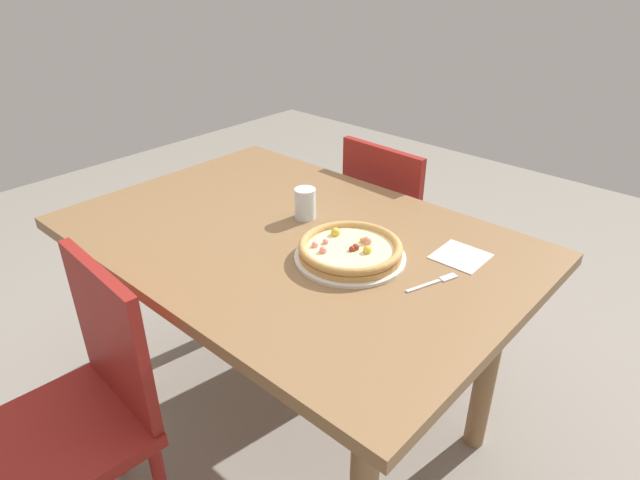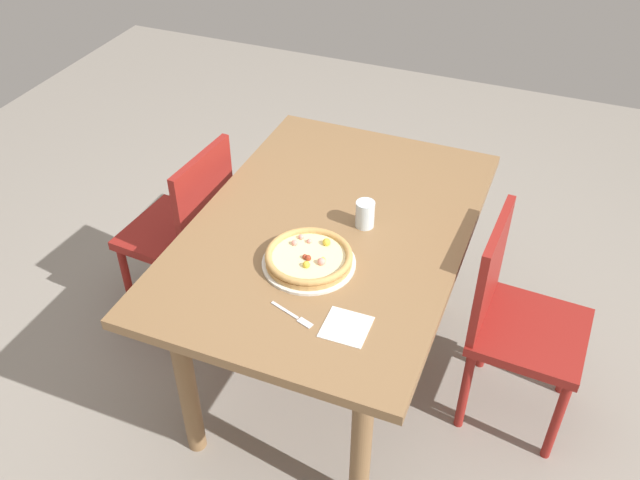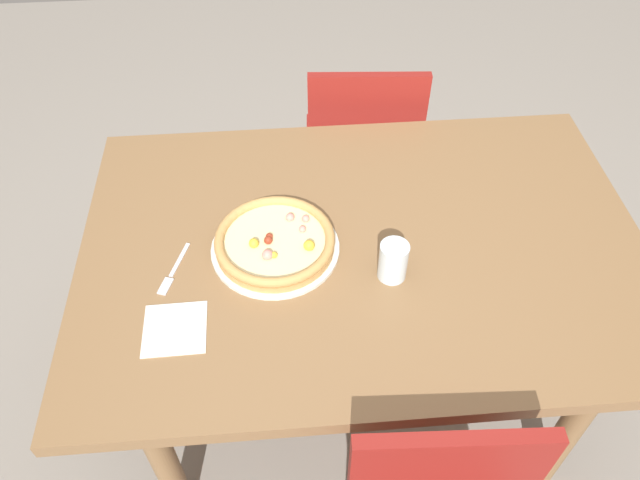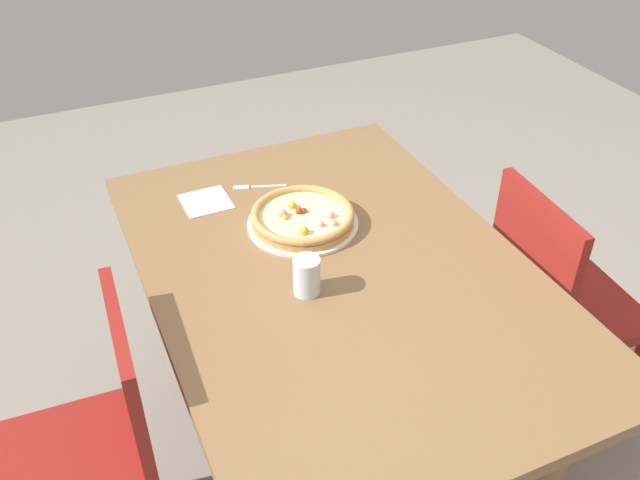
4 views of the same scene
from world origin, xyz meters
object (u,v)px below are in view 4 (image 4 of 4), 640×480
(dining_table, at_px, (338,298))
(napkin, at_px, (206,201))
(chair_near, at_px, (554,300))
(plate, at_px, (303,224))
(drinking_glass, at_px, (307,276))
(fork, at_px, (255,187))
(chair_far, at_px, (94,449))
(pizza, at_px, (303,216))

(dining_table, xyz_separation_m, napkin, (0.45, 0.23, 0.10))
(dining_table, xyz_separation_m, chair_near, (-0.10, -0.70, -0.18))
(plate, relative_size, napkin, 2.28)
(dining_table, relative_size, drinking_glass, 14.02)
(dining_table, height_order, fork, fork)
(chair_near, distance_m, chair_far, 1.40)
(plate, relative_size, fork, 1.98)
(drinking_glass, height_order, napkin, drinking_glass)
(chair_near, relative_size, chair_far, 1.00)
(fork, bearing_deg, dining_table, 116.64)
(chair_near, bearing_deg, plate, -110.27)
(napkin, bearing_deg, drinking_glass, -167.17)
(dining_table, xyz_separation_m, pizza, (0.22, 0.01, 0.13))
(chair_far, relative_size, pizza, 2.96)
(drinking_glass, bearing_deg, napkin, 12.83)
(chair_far, relative_size, napkin, 6.26)
(napkin, bearing_deg, plate, -136.48)
(chair_far, height_order, plate, chair_far)
(plate, height_order, napkin, plate)
(chair_near, relative_size, fork, 5.43)
(plate, bearing_deg, napkin, 43.52)
(dining_table, bearing_deg, napkin, 26.67)
(chair_far, bearing_deg, fork, -46.15)
(pizza, distance_m, drinking_glass, 0.29)
(chair_far, bearing_deg, pizza, -63.51)
(dining_table, xyz_separation_m, plate, (0.22, 0.01, 0.11))
(drinking_glass, xyz_separation_m, napkin, (0.51, 0.12, -0.05))
(fork, bearing_deg, plate, 121.56)
(pizza, bearing_deg, drinking_glass, 159.19)
(chair_near, height_order, napkin, chair_near)
(dining_table, bearing_deg, chair_near, -97.92)
(chair_near, distance_m, fork, 0.99)
(pizza, bearing_deg, plate, -21.56)
(dining_table, distance_m, chair_far, 0.73)
(napkin, bearing_deg, chair_near, -120.77)
(fork, bearing_deg, chair_near, 162.06)
(chair_far, xyz_separation_m, plate, (0.30, -0.69, 0.29))
(chair_far, height_order, fork, chair_far)
(chair_far, relative_size, plate, 2.75)
(chair_near, xyz_separation_m, fork, (0.57, 0.76, 0.28))
(chair_far, relative_size, drinking_glass, 8.65)
(dining_table, bearing_deg, drinking_glass, 114.37)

